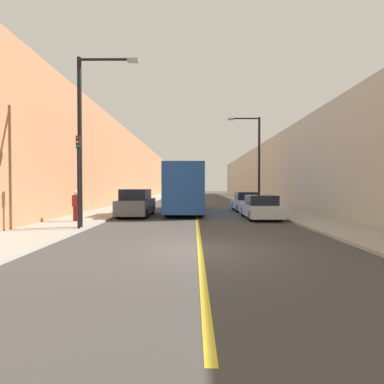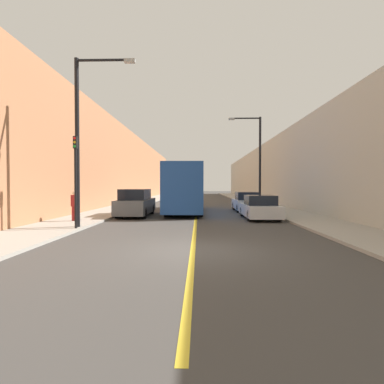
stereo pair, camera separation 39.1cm
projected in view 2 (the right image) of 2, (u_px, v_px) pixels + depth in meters
ground_plane at (193, 251)px, 9.31m from camera, size 200.00×200.00×0.00m
sidewalk_left at (147, 201)px, 39.45m from camera, size 3.06×72.00×0.12m
sidewalk_right at (248, 201)px, 39.14m from camera, size 3.06×72.00×0.12m
building_row_left at (120, 168)px, 39.44m from camera, size 4.00×72.00×8.74m
building_row_right at (276, 173)px, 38.98m from camera, size 4.00×72.00×7.24m
road_center_line at (198, 201)px, 39.30m from camera, size 0.16×72.00×0.01m
bus at (186, 188)px, 22.92m from camera, size 2.58×10.48×3.49m
parked_suv_left at (136, 204)px, 19.86m from camera, size 1.87×4.89×1.80m
car_right_near at (260, 208)px, 18.25m from camera, size 1.90×4.43×1.44m
car_right_mid at (247, 203)px, 23.70m from camera, size 1.86×4.49×1.52m
street_lamp_left at (82, 131)px, 13.76m from camera, size 2.81×0.24×7.75m
street_lamp_right at (257, 156)px, 25.67m from camera, size 2.81×0.24×7.79m
traffic_light at (76, 178)px, 13.37m from camera, size 0.16×0.18×4.11m
pedestrian at (75, 205)px, 16.20m from camera, size 0.36×0.23×1.63m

